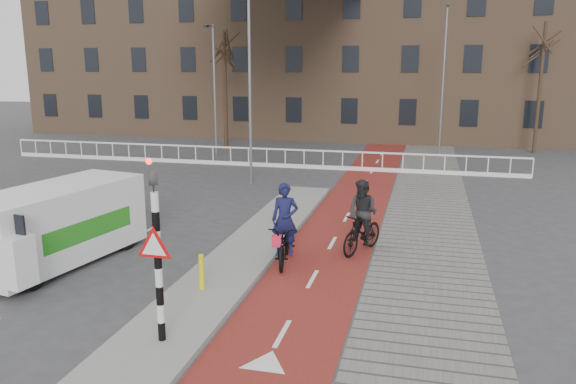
# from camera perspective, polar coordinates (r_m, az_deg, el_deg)

# --- Properties ---
(ground) EXTENTS (120.00, 120.00, 0.00)m
(ground) POSITION_cam_1_polar(r_m,az_deg,el_deg) (12.76, -6.10, -11.43)
(ground) COLOR #38383A
(ground) RESTS_ON ground
(bike_lane) EXTENTS (2.50, 60.00, 0.01)m
(bike_lane) POSITION_cam_1_polar(r_m,az_deg,el_deg) (21.70, 6.71, -1.21)
(bike_lane) COLOR maroon
(bike_lane) RESTS_ON ground
(sidewalk) EXTENTS (3.00, 60.00, 0.01)m
(sidewalk) POSITION_cam_1_polar(r_m,az_deg,el_deg) (21.55, 14.12, -1.61)
(sidewalk) COLOR slate
(sidewalk) RESTS_ON ground
(curb_island) EXTENTS (1.80, 16.00, 0.12)m
(curb_island) POSITION_cam_1_polar(r_m,az_deg,el_deg) (16.49, -3.65, -5.48)
(curb_island) COLOR gray
(curb_island) RESTS_ON ground
(traffic_signal) EXTENTS (0.80, 0.80, 3.68)m
(traffic_signal) POSITION_cam_1_polar(r_m,az_deg,el_deg) (10.55, -13.20, -5.39)
(traffic_signal) COLOR black
(traffic_signal) RESTS_ON curb_island
(bollard) EXTENTS (0.12, 0.12, 0.84)m
(bollard) POSITION_cam_1_polar(r_m,az_deg,el_deg) (13.26, -8.78, -8.03)
(bollard) COLOR yellow
(bollard) RESTS_ON curb_island
(cyclist_near) EXTENTS (1.06, 2.22, 2.19)m
(cyclist_near) POSITION_cam_1_polar(r_m,az_deg,el_deg) (15.00, -0.31, -4.57)
(cyclist_near) COLOR black
(cyclist_near) RESTS_ON bike_lane
(cyclist_far) EXTENTS (1.32, 2.02, 2.09)m
(cyclist_far) POSITION_cam_1_polar(r_m,az_deg,el_deg) (15.96, 7.57, -3.14)
(cyclist_far) COLOR black
(cyclist_far) RESTS_ON bike_lane
(van) EXTENTS (2.81, 5.15, 2.10)m
(van) POSITION_cam_1_polar(r_m,az_deg,el_deg) (16.14, -22.43, -2.98)
(van) COLOR silver
(van) RESTS_ON ground
(railing) EXTENTS (28.00, 0.10, 0.99)m
(railing) POSITION_cam_1_polar(r_m,az_deg,el_deg) (29.76, -4.02, 3.25)
(railing) COLOR silver
(railing) RESTS_ON ground
(townhouse_row) EXTENTS (46.00, 10.00, 15.90)m
(townhouse_row) POSITION_cam_1_polar(r_m,az_deg,el_deg) (43.57, 4.76, 16.15)
(townhouse_row) COLOR #7F6047
(townhouse_row) RESTS_ON ground
(tree_mid) EXTENTS (0.27, 0.27, 7.14)m
(tree_mid) POSITION_cam_1_polar(r_m,az_deg,el_deg) (36.28, -6.41, 10.10)
(tree_mid) COLOR black
(tree_mid) RESTS_ON ground
(tree_right) EXTENTS (0.21, 0.21, 7.68)m
(tree_right) POSITION_cam_1_polar(r_m,az_deg,el_deg) (36.83, 24.21, 9.54)
(tree_right) COLOR black
(tree_right) RESTS_ON ground
(streetlight_near) EXTENTS (0.12, 0.12, 8.53)m
(streetlight_near) POSITION_cam_1_polar(r_m,az_deg,el_deg) (24.84, -3.89, 10.55)
(streetlight_near) COLOR slate
(streetlight_near) RESTS_ON ground
(streetlight_left) EXTENTS (0.12, 0.12, 7.47)m
(streetlight_left) POSITION_cam_1_polar(r_m,az_deg,el_deg) (33.51, -7.45, 10.13)
(streetlight_left) COLOR slate
(streetlight_left) RESTS_ON ground
(streetlight_right) EXTENTS (0.12, 0.12, 8.51)m
(streetlight_right) POSITION_cam_1_polar(r_m,az_deg,el_deg) (33.81, 15.47, 10.69)
(streetlight_right) COLOR slate
(streetlight_right) RESTS_ON ground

